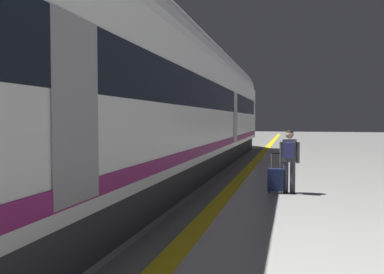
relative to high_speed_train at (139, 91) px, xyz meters
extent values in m
cube|color=yellow|center=(2.18, 0.13, -2.50)|extent=(0.36, 80.00, 0.01)
cube|color=slate|center=(1.81, 0.13, -2.50)|extent=(0.69, 80.00, 0.01)
cube|color=#38383D|center=(0.00, -0.49, -2.15)|extent=(2.67, 30.50, 0.70)
cube|color=white|center=(0.00, -0.49, -0.35)|extent=(2.90, 31.77, 2.90)
cylinder|color=white|center=(0.00, -0.49, 1.05)|extent=(2.84, 31.14, 2.84)
cube|color=black|center=(0.00, -0.49, 0.00)|extent=(2.93, 29.87, 0.80)
cube|color=#8C1966|center=(0.00, -0.49, -1.50)|extent=(2.94, 31.14, 0.24)
cone|color=white|center=(0.00, 16.69, -0.60)|extent=(2.75, 2.60, 2.75)
cube|color=gray|center=(1.46, -5.26, -0.60)|extent=(0.02, 0.90, 2.00)
cube|color=gray|center=(1.46, 6.66, -0.60)|extent=(0.02, 0.90, 2.00)
cylinder|color=#383842|center=(3.56, 0.73, -2.12)|extent=(0.13, 0.13, 0.77)
cylinder|color=#383842|center=(3.72, 0.71, -2.12)|extent=(0.13, 0.13, 0.77)
cube|color=#4C4C51|center=(3.64, 0.72, -1.46)|extent=(0.33, 0.22, 0.55)
cylinder|color=#4C4C51|center=(3.44, 0.76, -1.51)|extent=(0.08, 0.08, 0.51)
cylinder|color=#4C4C51|center=(3.84, 0.70, -1.51)|extent=(0.08, 0.08, 0.51)
sphere|color=tan|center=(3.64, 0.72, -1.07)|extent=(0.20, 0.20, 0.20)
sphere|color=black|center=(3.64, 0.72, -1.04)|extent=(0.19, 0.19, 0.19)
cube|color=navy|center=(3.62, 0.58, -1.44)|extent=(0.25, 0.16, 0.37)
cube|color=#19234C|center=(3.32, 0.62, -2.17)|extent=(0.38, 0.22, 0.54)
cube|color=#19234C|center=(3.32, 0.73, -2.24)|extent=(0.31, 0.02, 0.30)
cylinder|color=black|center=(3.18, 0.55, -2.47)|extent=(0.02, 0.06, 0.06)
cylinder|color=black|center=(3.46, 0.55, -2.47)|extent=(0.02, 0.06, 0.06)
cylinder|color=gray|center=(3.22, 0.56, -1.71)|extent=(0.02, 0.02, 0.38)
cylinder|color=gray|center=(3.43, 0.56, -1.71)|extent=(0.02, 0.02, 0.38)
cube|color=black|center=(3.32, 0.56, -1.52)|extent=(0.22, 0.02, 0.02)
camera|label=1|loc=(3.69, -8.92, -0.70)|focal=35.92mm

